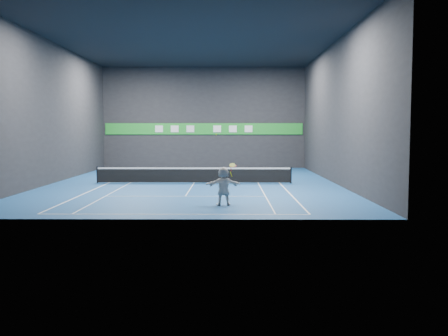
{
  "coord_description": "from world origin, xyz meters",
  "views": [
    {
      "loc": [
        2.21,
        -31.72,
        3.38
      ],
      "look_at": [
        1.99,
        -6.96,
        1.5
      ],
      "focal_mm": 40.0,
      "sensor_mm": 36.0,
      "label": 1
    }
  ],
  "objects_px": {
    "tennis_net": "(194,175)",
    "tennis_racket": "(233,167)",
    "tennis_ball": "(216,135)",
    "player": "(224,186)"
  },
  "relations": [
    {
      "from": "tennis_net",
      "to": "tennis_racket",
      "type": "xyz_separation_m",
      "value": [
        2.4,
        -9.37,
        1.19
      ]
    },
    {
      "from": "tennis_racket",
      "to": "tennis_net",
      "type": "bearing_deg",
      "value": 104.36
    },
    {
      "from": "player",
      "to": "tennis_ball",
      "type": "xyz_separation_m",
      "value": [
        -0.33,
        0.07,
        2.31
      ]
    },
    {
      "from": "player",
      "to": "tennis_net",
      "type": "distance_m",
      "value": 9.63
    },
    {
      "from": "tennis_ball",
      "to": "tennis_net",
      "type": "height_order",
      "value": "tennis_ball"
    },
    {
      "from": "player",
      "to": "tennis_racket",
      "type": "relative_size",
      "value": 2.68
    },
    {
      "from": "tennis_net",
      "to": "tennis_racket",
      "type": "distance_m",
      "value": 9.74
    },
    {
      "from": "tennis_net",
      "to": "player",
      "type": "bearing_deg",
      "value": -78.08
    },
    {
      "from": "tennis_ball",
      "to": "player",
      "type": "bearing_deg",
      "value": -11.7
    },
    {
      "from": "tennis_racket",
      "to": "player",
      "type": "bearing_deg",
      "value": -173.35
    }
  ]
}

